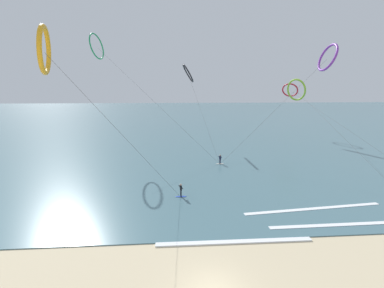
{
  "coord_description": "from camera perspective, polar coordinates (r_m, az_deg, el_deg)",
  "views": [
    {
      "loc": [
        -2.24,
        -13.13,
        13.16
      ],
      "look_at": [
        0.0,
        20.42,
        5.33
      ],
      "focal_mm": 22.59,
      "sensor_mm": 36.0,
      "label": 1
    }
  ],
  "objects": [
    {
      "name": "surfer_cobalt",
      "position": [
        30.16,
        -2.64,
        -11.05
      ],
      "size": [
        1.4,
        0.63,
        1.7
      ],
      "rotation": [
        0.0,
        0.0,
        4.89
      ],
      "color": "#2647B7",
      "rests_on": "ground"
    },
    {
      "name": "kite_amber",
      "position": [
        24.19,
        -31.47,
        18.35
      ],
      "size": [
        11.97,
        7.98,
        18.14
      ],
      "rotation": [
        0.0,
        0.0,
        5.0
      ],
      "color": "orange",
      "rests_on": "ground"
    },
    {
      "name": "sea_water",
      "position": [
        119.29,
        -2.74,
        6.79
      ],
      "size": [
        400.0,
        200.0,
        0.08
      ],
      "primitive_type": "cube",
      "color": "#476B75",
      "rests_on": "ground"
    },
    {
      "name": "kite_emerald",
      "position": [
        57.69,
        -21.54,
        20.62
      ],
      "size": [
        25.01,
        17.22,
        24.21
      ],
      "rotation": [
        0.0,
        0.0,
        1.36
      ],
      "color": "#199351",
      "rests_on": "ground"
    },
    {
      "name": "wave_crest_far",
      "position": [
        30.85,
        26.84,
        -13.52
      ],
      "size": [
        16.13,
        1.89,
        0.12
      ],
      "primitive_type": "cube",
      "rotation": [
        0.0,
        0.0,
        0.09
      ],
      "color": "white",
      "rests_on": "ground"
    },
    {
      "name": "wave_crest_near",
      "position": [
        23.01,
        9.99,
        -21.8
      ],
      "size": [
        13.72,
        0.57,
        0.12
      ],
      "primitive_type": "cube",
      "rotation": [
        0.0,
        0.0,
        -0.01
      ],
      "color": "white",
      "rests_on": "ground"
    },
    {
      "name": "surfer_ivory",
      "position": [
        42.79,
        6.65,
        -3.74
      ],
      "size": [
        1.4,
        0.73,
        1.7
      ],
      "rotation": [
        0.0,
        0.0,
        3.92
      ],
      "color": "silver",
      "rests_on": "ground"
    },
    {
      "name": "wave_crest_mid",
      "position": [
        29.02,
        32.08,
        -15.88
      ],
      "size": [
        14.89,
        0.68,
        0.12
      ],
      "primitive_type": "cube",
      "rotation": [
        0.0,
        0.0,
        0.01
      ],
      "color": "white",
      "rests_on": "ground"
    },
    {
      "name": "kite_charcoal",
      "position": [
        60.46,
        -0.94,
        16.36
      ],
      "size": [
        6.07,
        22.58,
        18.8
      ],
      "rotation": [
        0.0,
        0.0,
        1.61
      ],
      "color": "black",
      "rests_on": "ground"
    },
    {
      "name": "kite_crimson",
      "position": [
        74.33,
        22.17,
        11.68
      ],
      "size": [
        5.06,
        48.49,
        14.48
      ],
      "rotation": [
        0.0,
        0.0,
        2.48
      ],
      "color": "red",
      "rests_on": "ground"
    },
    {
      "name": "kite_lime",
      "position": [
        67.13,
        23.4,
        11.66
      ],
      "size": [
        4.7,
        38.31,
        15.42
      ],
      "rotation": [
        0.0,
        0.0,
        2.02
      ],
      "color": "#8CC62D",
      "rests_on": "ground"
    },
    {
      "name": "kite_violet",
      "position": [
        46.95,
        29.35,
        17.35
      ],
      "size": [
        17.92,
        4.55,
        20.18
      ],
      "rotation": [
        0.0,
        0.0,
        4.7
      ],
      "color": "purple",
      "rests_on": "ground"
    }
  ]
}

